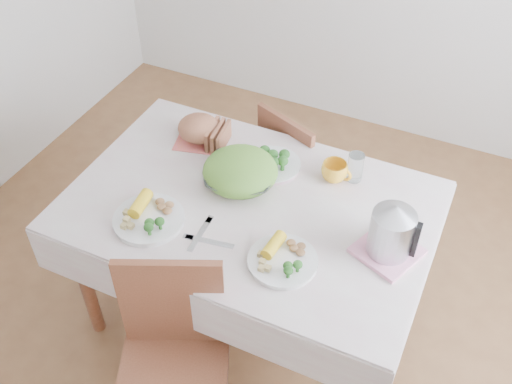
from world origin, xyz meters
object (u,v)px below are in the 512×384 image
at_px(salad_bowl, 240,176).
at_px(dinner_plate_right, 283,261).
at_px(yellow_mug, 334,172).
at_px(electric_kettle, 392,231).
at_px(chair_near, 172,379).
at_px(dining_table, 250,264).
at_px(chair_far, 306,162).
at_px(dinner_plate_left, 149,220).

bearing_deg(salad_bowl, dinner_plate_right, -44.80).
height_order(yellow_mug, electric_kettle, electric_kettle).
bearing_deg(chair_near, dinner_plate_right, 37.74).
relative_size(dining_table, chair_near, 1.54).
distance_m(chair_far, dinner_plate_left, 1.05).
bearing_deg(chair_near, chair_far, 66.10).
bearing_deg(salad_bowl, electric_kettle, -10.23).
bearing_deg(dining_table, salad_bowl, 131.70).
bearing_deg(dining_table, electric_kettle, -1.88).
bearing_deg(yellow_mug, dinner_plate_left, -136.56).
distance_m(dining_table, yellow_mug, 0.58).
relative_size(dining_table, chair_far, 1.69).
xyz_separation_m(salad_bowl, electric_kettle, (0.68, -0.12, 0.08)).
relative_size(chair_near, chair_far, 1.10).
bearing_deg(electric_kettle, yellow_mug, 152.53).
height_order(dining_table, dinner_plate_left, dinner_plate_left).
xyz_separation_m(chair_near, dinner_plate_left, (-0.33, 0.43, 0.31)).
height_order(chair_near, salad_bowl, chair_near).
relative_size(salad_bowl, electric_kettle, 1.31).
relative_size(dinner_plate_right, yellow_mug, 2.35).
xyz_separation_m(dinner_plate_right, electric_kettle, (0.34, 0.22, 0.11)).
bearing_deg(dinner_plate_left, dinner_plate_right, 2.74).
height_order(salad_bowl, dinner_plate_right, salad_bowl).
distance_m(dining_table, electric_kettle, 0.78).
xyz_separation_m(chair_far, electric_kettle, (0.59, -0.70, 0.42)).
bearing_deg(dining_table, yellow_mug, 47.79).
xyz_separation_m(dining_table, dinner_plate_left, (-0.32, -0.26, 0.40)).
relative_size(dinner_plate_right, electric_kettle, 1.16).
distance_m(chair_near, salad_bowl, 0.87).
relative_size(dining_table, yellow_mug, 12.34).
height_order(dinner_plate_right, yellow_mug, yellow_mug).
height_order(dinner_plate_right, electric_kettle, electric_kettle).
xyz_separation_m(dinner_plate_left, yellow_mug, (0.59, 0.55, 0.03)).
distance_m(chair_near, yellow_mug, 1.07).
height_order(chair_far, dinner_plate_right, chair_far).
height_order(chair_near, dinner_plate_left, chair_near).
xyz_separation_m(chair_far, dinner_plate_left, (-0.32, -0.95, 0.31)).
xyz_separation_m(dining_table, chair_far, (0.00, 0.68, 0.09)).
distance_m(dinner_plate_left, yellow_mug, 0.81).
relative_size(yellow_mug, electric_kettle, 0.49).
bearing_deg(dinner_plate_right, dining_table, 136.61).
xyz_separation_m(chair_near, salad_bowl, (-0.10, 0.79, 0.33)).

